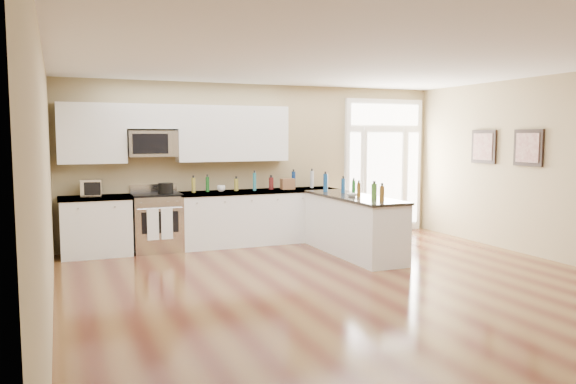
{
  "coord_description": "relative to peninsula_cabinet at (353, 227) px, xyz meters",
  "views": [
    {
      "loc": [
        -3.4,
        -5.53,
        1.87
      ],
      "look_at": [
        -0.29,
        2.0,
        1.07
      ],
      "focal_mm": 35.0,
      "sensor_mm": 36.0,
      "label": 1
    }
  ],
  "objects": [
    {
      "name": "ground",
      "position": [
        -0.93,
        -2.24,
        -0.43
      ],
      "size": [
        8.0,
        8.0,
        0.0
      ],
      "primitive_type": "plane",
      "color": "#4C2115"
    },
    {
      "name": "room_shell",
      "position": [
        -0.93,
        -2.24,
        1.27
      ],
      "size": [
        8.0,
        8.0,
        8.0
      ],
      "color": "tan",
      "rests_on": "ground"
    },
    {
      "name": "back_cabinet_left",
      "position": [
        -3.8,
        1.45,
        0.0
      ],
      "size": [
        1.1,
        0.66,
        0.94
      ],
      "color": "white",
      "rests_on": "ground"
    },
    {
      "name": "back_cabinet_right",
      "position": [
        -1.08,
        1.45,
        0.0
      ],
      "size": [
        2.85,
        0.66,
        0.94
      ],
      "color": "white",
      "rests_on": "ground"
    },
    {
      "name": "peninsula_cabinet",
      "position": [
        0.0,
        0.0,
        0.0
      ],
      "size": [
        0.69,
        2.32,
        0.94
      ],
      "color": "white",
      "rests_on": "ground"
    },
    {
      "name": "upper_cabinet_left",
      "position": [
        -3.81,
        1.59,
        1.49
      ],
      "size": [
        1.04,
        0.33,
        0.95
      ],
      "primitive_type": "cube",
      "color": "white",
      "rests_on": "room_shell"
    },
    {
      "name": "upper_cabinet_right",
      "position": [
        -1.5,
        1.59,
        1.49
      ],
      "size": [
        1.94,
        0.33,
        0.95
      ],
      "primitive_type": "cube",
      "color": "white",
      "rests_on": "room_shell"
    },
    {
      "name": "upper_cabinet_short",
      "position": [
        -2.88,
        1.59,
        1.77
      ],
      "size": [
        0.82,
        0.33,
        0.4
      ],
      "primitive_type": "cube",
      "color": "white",
      "rests_on": "room_shell"
    },
    {
      "name": "microwave",
      "position": [
        -2.88,
        1.56,
        1.33
      ],
      "size": [
        0.78,
        0.41,
        0.42
      ],
      "color": "silver",
      "rests_on": "room_shell"
    },
    {
      "name": "entry_door",
      "position": [
        1.62,
        1.71,
        0.87
      ],
      "size": [
        1.7,
        0.1,
        2.6
      ],
      "color": "white",
      "rests_on": "ground"
    },
    {
      "name": "wall_art_near",
      "position": [
        2.54,
        -0.04,
        1.27
      ],
      "size": [
        0.05,
        0.58,
        0.58
      ],
      "color": "black",
      "rests_on": "room_shell"
    },
    {
      "name": "wall_art_far",
      "position": [
        2.54,
        -1.04,
        1.27
      ],
      "size": [
        0.05,
        0.58,
        0.58
      ],
      "color": "black",
      "rests_on": "room_shell"
    },
    {
      "name": "kitchen_range",
      "position": [
        -2.85,
        1.45,
        0.04
      ],
      "size": [
        0.78,
        0.69,
        1.08
      ],
      "color": "silver",
      "rests_on": "ground"
    },
    {
      "name": "stockpot",
      "position": [
        -2.72,
        1.33,
        0.61
      ],
      "size": [
        0.25,
        0.25,
        0.19
      ],
      "primitive_type": "cylinder",
      "rotation": [
        0.0,
        0.0,
        -0.01
      ],
      "color": "black",
      "rests_on": "kitchen_range"
    },
    {
      "name": "toaster_oven",
      "position": [
        -3.84,
        1.48,
        0.64
      ],
      "size": [
        0.35,
        0.3,
        0.27
      ],
      "primitive_type": "cube",
      "rotation": [
        0.0,
        0.0,
        -0.18
      ],
      "color": "silver",
      "rests_on": "back_cabinet_left"
    },
    {
      "name": "cardboard_box",
      "position": [
        -0.54,
        1.43,
        0.6
      ],
      "size": [
        0.24,
        0.18,
        0.19
      ],
      "primitive_type": "cube",
      "rotation": [
        0.0,
        0.0,
        -0.06
      ],
      "color": "brown",
      "rests_on": "back_cabinet_right"
    },
    {
      "name": "bowl_left",
      "position": [
        -3.78,
        1.52,
        0.53
      ],
      "size": [
        0.28,
        0.28,
        0.05
      ],
      "primitive_type": "imported",
      "rotation": [
        0.0,
        0.0,
        -0.32
      ],
      "color": "white",
      "rests_on": "back_cabinet_left"
    },
    {
      "name": "bowl_peninsula",
      "position": [
        -0.09,
        -0.12,
        0.53
      ],
      "size": [
        0.21,
        0.21,
        0.05
      ],
      "primitive_type": "imported",
      "rotation": [
        0.0,
        0.0,
        -0.27
      ],
      "color": "white",
      "rests_on": "peninsula_cabinet"
    },
    {
      "name": "cup_counter",
      "position": [
        -1.76,
        1.44,
        0.56
      ],
      "size": [
        0.14,
        0.14,
        0.11
      ],
      "primitive_type": "imported",
      "rotation": [
        0.0,
        0.0,
        0.01
      ],
      "color": "white",
      "rests_on": "back_cabinet_right"
    },
    {
      "name": "counter_bottles",
      "position": [
        -0.56,
        0.81,
        0.63
      ],
      "size": [
        2.36,
        2.46,
        0.31
      ],
      "color": "#19591E",
      "rests_on": "back_cabinet_right"
    }
  ]
}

